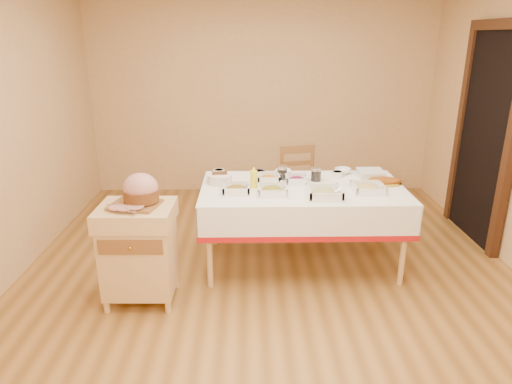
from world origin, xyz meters
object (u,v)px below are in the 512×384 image
(dining_chair, at_px, (300,188))
(preserve_jar_left, at_px, (282,173))
(mustard_bottle, at_px, (254,178))
(bread_basket, at_px, (220,179))
(preserve_jar_right, at_px, (316,175))
(ham_on_board, at_px, (140,192))
(dining_table, at_px, (302,203))
(brass_platter, at_px, (384,182))
(plate_stack, at_px, (371,174))
(butcher_cart, at_px, (139,248))

(dining_chair, height_order, preserve_jar_left, dining_chair)
(mustard_bottle, bearing_deg, bread_basket, 156.08)
(preserve_jar_right, bearing_deg, bread_basket, -176.06)
(preserve_jar_right, bearing_deg, ham_on_board, -152.45)
(ham_on_board, distance_m, preserve_jar_left, 1.42)
(dining_table, height_order, brass_platter, brass_platter)
(dining_chair, relative_size, plate_stack, 3.91)
(butcher_cart, height_order, mustard_bottle, mustard_bottle)
(butcher_cart, bearing_deg, dining_table, 24.31)
(dining_table, height_order, plate_stack, plate_stack)
(preserve_jar_left, xyz_separation_m, brass_platter, (0.93, -0.17, -0.04))
(dining_table, height_order, preserve_jar_left, preserve_jar_left)
(ham_on_board, relative_size, bread_basket, 1.65)
(preserve_jar_left, xyz_separation_m, preserve_jar_right, (0.31, -0.07, 0.00))
(preserve_jar_right, bearing_deg, butcher_cart, -152.15)
(mustard_bottle, height_order, bread_basket, mustard_bottle)
(ham_on_board, height_order, brass_platter, ham_on_board)
(preserve_jar_left, height_order, bread_basket, preserve_jar_left)
(butcher_cart, bearing_deg, preserve_jar_right, 27.85)
(ham_on_board, distance_m, preserve_jar_right, 1.65)
(bread_basket, bearing_deg, preserve_jar_right, 3.94)
(preserve_jar_right, bearing_deg, preserve_jar_left, 168.06)
(plate_stack, bearing_deg, brass_platter, -69.72)
(preserve_jar_left, bearing_deg, brass_platter, -10.64)
(preserve_jar_left, relative_size, mustard_bottle, 0.64)
(ham_on_board, height_order, bread_basket, ham_on_board)
(plate_stack, bearing_deg, dining_table, -158.05)
(mustard_bottle, bearing_deg, preserve_jar_right, 18.92)
(butcher_cart, xyz_separation_m, plate_stack, (2.04, 0.89, 0.33))
(ham_on_board, distance_m, bread_basket, 0.91)
(plate_stack, bearing_deg, butcher_cart, -156.47)
(butcher_cart, distance_m, bread_basket, 1.01)
(dining_chair, xyz_separation_m, plate_stack, (0.60, -0.54, 0.32))
(mustard_bottle, distance_m, bread_basket, 0.34)
(dining_chair, relative_size, brass_platter, 2.90)
(brass_platter, bearing_deg, mustard_bottle, -175.61)
(ham_on_board, bearing_deg, butcher_cart, -141.84)
(mustard_bottle, distance_m, brass_platter, 1.20)
(dining_chair, distance_m, plate_stack, 0.87)
(butcher_cart, height_order, brass_platter, butcher_cart)
(dining_chair, distance_m, bread_basket, 1.13)
(ham_on_board, bearing_deg, plate_stack, 23.20)
(mustard_bottle, bearing_deg, dining_table, 2.62)
(butcher_cart, distance_m, brass_platter, 2.24)
(dining_table, xyz_separation_m, preserve_jar_right, (0.14, 0.18, 0.22))
(butcher_cart, relative_size, ham_on_board, 2.14)
(bread_basket, distance_m, brass_platter, 1.51)
(preserve_jar_right, xyz_separation_m, bread_basket, (-0.90, -0.06, -0.01))
(dining_table, xyz_separation_m, mustard_bottle, (-0.44, -0.02, 0.25))
(preserve_jar_right, xyz_separation_m, brass_platter, (0.61, -0.11, -0.04))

